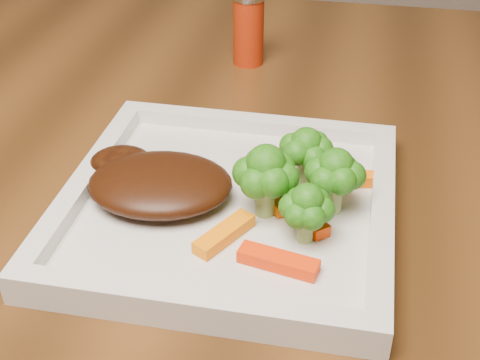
# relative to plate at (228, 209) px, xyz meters

# --- Properties ---
(plate) EXTENTS (0.27, 0.27, 0.01)m
(plate) POSITION_rel_plate_xyz_m (0.00, 0.00, 0.00)
(plate) COLOR silver
(plate) RESTS_ON dining_table
(steak) EXTENTS (0.13, 0.11, 0.03)m
(steak) POSITION_rel_plate_xyz_m (-0.06, -0.00, 0.02)
(steak) COLOR #381808
(steak) RESTS_ON plate
(broccoli_0) EXTENTS (0.06, 0.06, 0.07)m
(broccoli_0) POSITION_rel_plate_xyz_m (0.06, 0.04, 0.04)
(broccoli_0) COLOR #346611
(broccoli_0) RESTS_ON plate
(broccoli_1) EXTENTS (0.06, 0.06, 0.06)m
(broccoli_1) POSITION_rel_plate_xyz_m (0.09, 0.01, 0.04)
(broccoli_1) COLOR #316711
(broccoli_1) RESTS_ON plate
(broccoli_2) EXTENTS (0.06, 0.06, 0.06)m
(broccoli_2) POSITION_rel_plate_xyz_m (0.07, -0.03, 0.04)
(broccoli_2) COLOR #196210
(broccoli_2) RESTS_ON plate
(broccoli_3) EXTENTS (0.07, 0.07, 0.06)m
(broccoli_3) POSITION_rel_plate_xyz_m (0.03, -0.01, 0.04)
(broccoli_3) COLOR #2B7814
(broccoli_3) RESTS_ON plate
(carrot_0) EXTENTS (0.06, 0.03, 0.01)m
(carrot_0) POSITION_rel_plate_xyz_m (0.05, -0.07, 0.01)
(carrot_0) COLOR #F43103
(carrot_0) RESTS_ON plate
(carrot_2) EXTENTS (0.04, 0.06, 0.01)m
(carrot_2) POSITION_rel_plate_xyz_m (0.01, -0.05, 0.01)
(carrot_2) COLOR orange
(carrot_2) RESTS_ON plate
(carrot_3) EXTENTS (0.05, 0.02, 0.01)m
(carrot_3) POSITION_rel_plate_xyz_m (0.10, 0.05, 0.01)
(carrot_3) COLOR #FF6C04
(carrot_3) RESTS_ON plate
(carrot_4) EXTENTS (0.06, 0.05, 0.01)m
(carrot_4) POSITION_rel_plate_xyz_m (0.03, 0.07, 0.01)
(carrot_4) COLOR #EE3003
(carrot_4) RESTS_ON plate
(carrot_5) EXTENTS (0.05, 0.05, 0.01)m
(carrot_5) POSITION_rel_plate_xyz_m (0.06, -0.01, 0.01)
(carrot_5) COLOR #F83D04
(carrot_5) RESTS_ON plate
(carrot_6) EXTENTS (0.06, 0.05, 0.01)m
(carrot_6) POSITION_rel_plate_xyz_m (0.06, 0.01, 0.01)
(carrot_6) COLOR #E06003
(carrot_6) RESTS_ON plate
(spice_shaker) EXTENTS (0.04, 0.04, 0.09)m
(spice_shaker) POSITION_rel_plate_xyz_m (-0.04, 0.31, 0.04)
(spice_shaker) COLOR #9F2308
(spice_shaker) RESTS_ON dining_table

